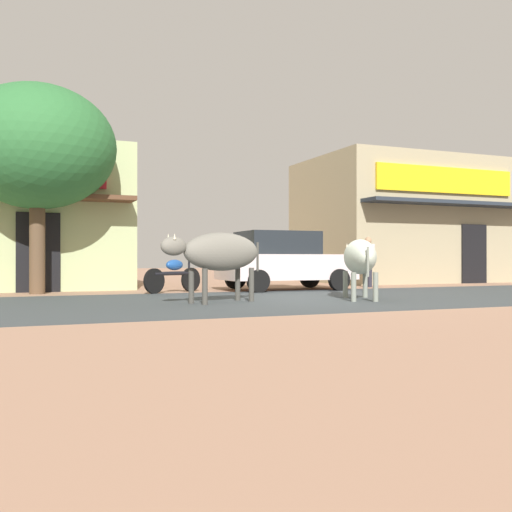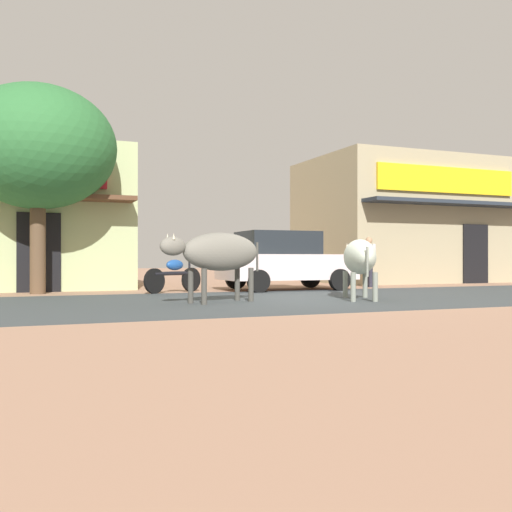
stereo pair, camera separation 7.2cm
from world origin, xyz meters
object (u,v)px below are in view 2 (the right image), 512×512
object	(u,v)px
roadside_tree	(38,148)
cow_far_dark	(359,257)
cow_near_brown	(219,253)
parked_motorcycle	(174,274)
pedestrian_by_shop	(369,258)
parked_hatchback_car	(284,260)

from	to	relation	value
roadside_tree	cow_far_dark	world-z (taller)	roadside_tree
cow_far_dark	cow_near_brown	bearing A→B (deg)	175.79
roadside_tree	parked_motorcycle	xyz separation A→B (m)	(3.32, -0.69, -3.19)
parked_motorcycle	pedestrian_by_shop	world-z (taller)	pedestrian_by_shop
cow_far_dark	pedestrian_by_shop	world-z (taller)	pedestrian_by_shop
cow_far_dark	pedestrian_by_shop	size ratio (longest dim) A/B	1.62
parked_hatchback_car	cow_far_dark	xyz separation A→B (m)	(-0.06, -4.03, 0.07)
parked_hatchback_car	cow_far_dark	size ratio (longest dim) A/B	1.49
parked_motorcycle	cow_near_brown	world-z (taller)	cow_near_brown
roadside_tree	parked_hatchback_car	distance (m)	7.10
roadside_tree	cow_far_dark	size ratio (longest dim) A/B	2.10
parked_motorcycle	cow_far_dark	world-z (taller)	cow_far_dark
roadside_tree	pedestrian_by_shop	bearing A→B (deg)	-0.99
parked_hatchback_car	parked_motorcycle	xyz separation A→B (m)	(-3.16, -0.02, -0.37)
roadside_tree	pedestrian_by_shop	world-z (taller)	roadside_tree
parked_hatchback_car	pedestrian_by_shop	bearing A→B (deg)	9.12
roadside_tree	cow_near_brown	size ratio (longest dim) A/B	2.16
parked_hatchback_car	parked_motorcycle	world-z (taller)	parked_hatchback_car
roadside_tree	cow_far_dark	xyz separation A→B (m)	(6.42, -4.70, -2.75)
pedestrian_by_shop	parked_motorcycle	bearing A→B (deg)	-175.21
parked_motorcycle	pedestrian_by_shop	bearing A→B (deg)	4.79
parked_motorcycle	pedestrian_by_shop	size ratio (longest dim) A/B	1.12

